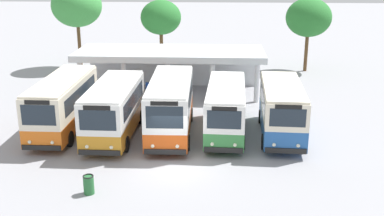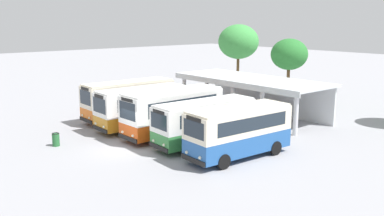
{
  "view_description": "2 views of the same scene",
  "coord_description": "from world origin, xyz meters",
  "px_view_note": "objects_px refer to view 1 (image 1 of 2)",
  "views": [
    {
      "loc": [
        2.0,
        -22.21,
        10.31
      ],
      "look_at": [
        0.64,
        4.6,
        1.69
      ],
      "focal_mm": 44.44,
      "sensor_mm": 36.0,
      "label": 1
    },
    {
      "loc": [
        23.46,
        -13.75,
        8.39
      ],
      "look_at": [
        -0.83,
        6.53,
        1.79
      ],
      "focal_mm": 39.76,
      "sensor_mm": 36.0,
      "label": 2
    }
  ],
  "objects_px": {
    "city_bus_middle_cream": "(170,105)",
    "waiting_chair_end_by_column": "(148,87)",
    "city_bus_second_in_row": "(114,108)",
    "litter_bin_apron": "(89,184)",
    "waiting_chair_fourth_seat": "(176,88)",
    "city_bus_nearest_orange": "(63,103)",
    "waiting_chair_second_from_end": "(157,87)",
    "city_bus_fifth_blue": "(282,108)",
    "city_bus_fourth_amber": "(226,108)",
    "waiting_chair_middle_seat": "(166,87)"
  },
  "relations": [
    {
      "from": "city_bus_fourth_amber",
      "to": "city_bus_fifth_blue",
      "type": "relative_size",
      "value": 1.05
    },
    {
      "from": "city_bus_fifth_blue",
      "to": "waiting_chair_middle_seat",
      "type": "height_order",
      "value": "city_bus_fifth_blue"
    },
    {
      "from": "waiting_chair_fourth_seat",
      "to": "city_bus_nearest_orange",
      "type": "bearing_deg",
      "value": -125.8
    },
    {
      "from": "city_bus_fifth_blue",
      "to": "waiting_chair_middle_seat",
      "type": "bearing_deg",
      "value": 131.4
    },
    {
      "from": "city_bus_fourth_amber",
      "to": "litter_bin_apron",
      "type": "bearing_deg",
      "value": -128.67
    },
    {
      "from": "waiting_chair_fourth_seat",
      "to": "city_bus_second_in_row",
      "type": "bearing_deg",
      "value": -107.04
    },
    {
      "from": "city_bus_middle_cream",
      "to": "waiting_chair_end_by_column",
      "type": "bearing_deg",
      "value": 106.3
    },
    {
      "from": "city_bus_nearest_orange",
      "to": "city_bus_second_in_row",
      "type": "height_order",
      "value": "city_bus_nearest_orange"
    },
    {
      "from": "city_bus_fourth_amber",
      "to": "city_bus_nearest_orange",
      "type": "bearing_deg",
      "value": 179.39
    },
    {
      "from": "city_bus_nearest_orange",
      "to": "city_bus_fifth_blue",
      "type": "xyz_separation_m",
      "value": [
        13.14,
        -0.23,
        -0.06
      ]
    },
    {
      "from": "city_bus_middle_cream",
      "to": "waiting_chair_end_by_column",
      "type": "xyz_separation_m",
      "value": [
        -2.59,
        8.86,
        -1.35
      ]
    },
    {
      "from": "city_bus_nearest_orange",
      "to": "city_bus_second_in_row",
      "type": "xyz_separation_m",
      "value": [
        3.29,
        -0.77,
        -0.04
      ]
    },
    {
      "from": "city_bus_fourth_amber",
      "to": "waiting_chair_middle_seat",
      "type": "height_order",
      "value": "city_bus_fourth_amber"
    },
    {
      "from": "city_bus_second_in_row",
      "to": "litter_bin_apron",
      "type": "bearing_deg",
      "value": -87.78
    },
    {
      "from": "city_bus_nearest_orange",
      "to": "waiting_chair_middle_seat",
      "type": "distance_m",
      "value": 10.19
    },
    {
      "from": "city_bus_middle_cream",
      "to": "waiting_chair_end_by_column",
      "type": "relative_size",
      "value": 9.24
    },
    {
      "from": "city_bus_second_in_row",
      "to": "waiting_chair_fourth_seat",
      "type": "height_order",
      "value": "city_bus_second_in_row"
    },
    {
      "from": "waiting_chair_second_from_end",
      "to": "city_bus_fifth_blue",
      "type": "bearing_deg",
      "value": -45.96
    },
    {
      "from": "waiting_chair_end_by_column",
      "to": "waiting_chair_fourth_seat",
      "type": "relative_size",
      "value": 1.0
    },
    {
      "from": "city_bus_fourth_amber",
      "to": "waiting_chair_fourth_seat",
      "type": "relative_size",
      "value": 8.83
    },
    {
      "from": "city_bus_fourth_amber",
      "to": "litter_bin_apron",
      "type": "relative_size",
      "value": 8.44
    },
    {
      "from": "city_bus_second_in_row",
      "to": "city_bus_fourth_amber",
      "type": "bearing_deg",
      "value": 5.77
    },
    {
      "from": "waiting_chair_middle_seat",
      "to": "waiting_chair_fourth_seat",
      "type": "distance_m",
      "value": 0.72
    },
    {
      "from": "waiting_chair_second_from_end",
      "to": "city_bus_middle_cream",
      "type": "bearing_deg",
      "value": -77.95
    },
    {
      "from": "city_bus_nearest_orange",
      "to": "city_bus_fourth_amber",
      "type": "xyz_separation_m",
      "value": [
        9.86,
        -0.1,
        -0.12
      ]
    },
    {
      "from": "city_bus_middle_cream",
      "to": "waiting_chair_fourth_seat",
      "type": "xyz_separation_m",
      "value": [
        -0.45,
        8.78,
        -1.35
      ]
    },
    {
      "from": "city_bus_nearest_orange",
      "to": "waiting_chair_fourth_seat",
      "type": "height_order",
      "value": "city_bus_nearest_orange"
    },
    {
      "from": "city_bus_fifth_blue",
      "to": "city_bus_nearest_orange",
      "type": "bearing_deg",
      "value": 179.0
    },
    {
      "from": "city_bus_second_in_row",
      "to": "city_bus_fifth_blue",
      "type": "distance_m",
      "value": 9.87
    },
    {
      "from": "city_bus_fifth_blue",
      "to": "city_bus_middle_cream",
      "type": "bearing_deg",
      "value": -179.45
    },
    {
      "from": "waiting_chair_end_by_column",
      "to": "litter_bin_apron",
      "type": "relative_size",
      "value": 0.96
    },
    {
      "from": "city_bus_fifth_blue",
      "to": "waiting_chair_end_by_column",
      "type": "distance_m",
      "value": 12.77
    },
    {
      "from": "waiting_chair_second_from_end",
      "to": "litter_bin_apron",
      "type": "relative_size",
      "value": 0.96
    },
    {
      "from": "city_bus_middle_cream",
      "to": "waiting_chair_fourth_seat",
      "type": "height_order",
      "value": "city_bus_middle_cream"
    },
    {
      "from": "waiting_chair_end_by_column",
      "to": "waiting_chair_second_from_end",
      "type": "bearing_deg",
      "value": -5.2
    },
    {
      "from": "waiting_chair_end_by_column",
      "to": "litter_bin_apron",
      "type": "xyz_separation_m",
      "value": [
        -0.42,
        -16.54,
        -0.07
      ]
    },
    {
      "from": "city_bus_middle_cream",
      "to": "city_bus_fourth_amber",
      "type": "bearing_deg",
      "value": 3.3
    },
    {
      "from": "city_bus_second_in_row",
      "to": "waiting_chair_middle_seat",
      "type": "relative_size",
      "value": 8.78
    },
    {
      "from": "waiting_chair_end_by_column",
      "to": "city_bus_fourth_amber",
      "type": "bearing_deg",
      "value": -55.88
    },
    {
      "from": "city_bus_second_in_row",
      "to": "waiting_chair_second_from_end",
      "type": "xyz_separation_m",
      "value": [
        1.41,
        9.27,
        -1.25
      ]
    },
    {
      "from": "city_bus_nearest_orange",
      "to": "litter_bin_apron",
      "type": "bearing_deg",
      "value": -65.89
    },
    {
      "from": "waiting_chair_second_from_end",
      "to": "waiting_chair_fourth_seat",
      "type": "bearing_deg",
      "value": -0.66
    },
    {
      "from": "city_bus_middle_cream",
      "to": "city_bus_fourth_amber",
      "type": "relative_size",
      "value": 1.05
    },
    {
      "from": "waiting_chair_middle_seat",
      "to": "waiting_chair_fourth_seat",
      "type": "bearing_deg",
      "value": -4.31
    },
    {
      "from": "city_bus_middle_cream",
      "to": "city_bus_nearest_orange",
      "type": "bearing_deg",
      "value": 177.44
    },
    {
      "from": "waiting_chair_second_from_end",
      "to": "litter_bin_apron",
      "type": "xyz_separation_m",
      "value": [
        -1.13,
        -16.47,
        -0.07
      ]
    },
    {
      "from": "city_bus_fifth_blue",
      "to": "waiting_chair_second_from_end",
      "type": "relative_size",
      "value": 8.38
    },
    {
      "from": "city_bus_fourth_amber",
      "to": "waiting_chair_middle_seat",
      "type": "distance_m",
      "value": 9.8
    },
    {
      "from": "city_bus_nearest_orange",
      "to": "waiting_chair_fourth_seat",
      "type": "bearing_deg",
      "value": 54.2
    },
    {
      "from": "waiting_chair_middle_seat",
      "to": "waiting_chair_fourth_seat",
      "type": "xyz_separation_m",
      "value": [
        0.71,
        -0.05,
        0.0
      ]
    }
  ]
}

